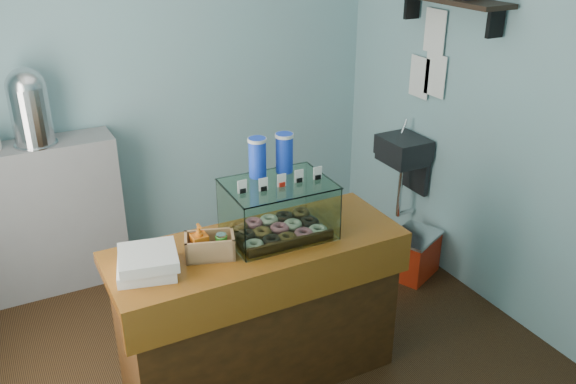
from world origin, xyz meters
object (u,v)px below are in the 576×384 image
counter (259,311)px  display_case (277,204)px  coffee_urn (29,105)px  red_cooler (413,254)px

counter → display_case: (0.15, 0.07, 0.61)m
counter → coffee_urn: (-0.89, 1.55, 0.91)m
counter → red_cooler: size_ratio=3.43×
counter → display_case: display_case is taller
counter → display_case: 0.63m
coffee_urn → red_cooler: coffee_urn is taller
counter → coffee_urn: size_ratio=3.10×
display_case → coffee_urn: coffee_urn is taller
coffee_urn → red_cooler: (2.39, -1.08, -1.20)m
red_cooler → counter: bearing=173.2°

